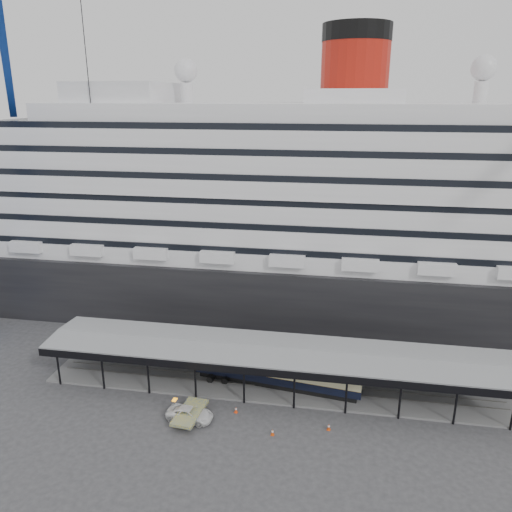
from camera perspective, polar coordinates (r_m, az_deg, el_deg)
name	(u,v)px	position (r m, az deg, el deg)	size (l,w,h in m)	color
ground	(268,410)	(59.13, 1.33, -17.17)	(200.00, 200.00, 0.00)	#333335
cruise_ship	(298,196)	(81.73, 4.81, 6.79)	(130.00, 30.00, 43.90)	black
platform_canopy	(274,369)	(62.02, 2.05, -12.76)	(56.00, 9.18, 5.30)	slate
port_truck	(190,414)	(57.71, -7.56, -17.46)	(2.37, 5.14, 1.43)	silver
pullman_carriage	(277,368)	(61.92, 2.44, -12.71)	(20.62, 5.42, 20.08)	black
traffic_cone_left	(236,410)	(58.55, -2.31, -17.14)	(0.48, 0.48, 0.74)	#F03D0D
traffic_cone_mid	(272,432)	(55.37, 1.90, -19.48)	(0.38, 0.38, 0.72)	#CE420B
traffic_cone_right	(329,427)	(56.56, 8.32, -18.76)	(0.44, 0.44, 0.74)	#D4410B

